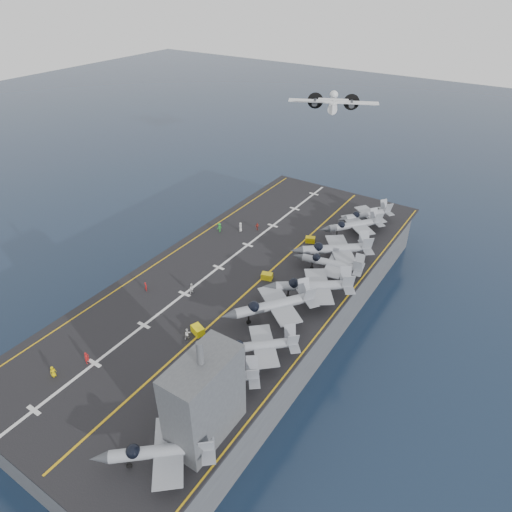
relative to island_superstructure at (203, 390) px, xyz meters
The scene contains 29 objects.
ground 38.02m from the island_superstructure, 116.57° to the left, with size 500.00×500.00×0.00m, color #142135.
hull 35.94m from the island_superstructure, 116.57° to the left, with size 36.00×90.00×10.00m, color #56595E.
flight_deck 34.41m from the island_superstructure, 116.57° to the left, with size 38.00×92.00×0.40m, color black.
foul_line 33.17m from the island_superstructure, 111.80° to the left, with size 0.35×90.00×0.02m, color gold.
landing_centerline 37.38m from the island_superstructure, 124.99° to the left, with size 0.50×90.00×0.02m, color silver.
deck_edge_port 44.50m from the island_superstructure, 136.85° to the left, with size 0.25×90.00×0.02m, color gold.
deck_edge_stbd 31.12m from the island_superstructure, 83.35° to the left, with size 0.25×90.00×0.02m, color gold.
island_superstructure is the anchor object (origin of this frame).
fighter_jet_0 8.13m from the island_superstructure, 104.13° to the right, with size 16.88×16.40×4.92m, color #8D949C, non-canonical shape.
fighter_jet_1 8.63m from the island_superstructure, 116.19° to the left, with size 15.92×15.08×4.61m, color gray, non-canonical shape.
fighter_jet_2 15.35m from the island_superstructure, 96.51° to the left, with size 16.03×15.70×4.68m, color #969EA5, non-canonical shape.
fighter_jet_3 24.17m from the island_superstructure, 100.75° to the left, with size 18.02×19.07×5.52m, color gray, non-canonical shape.
fighter_jet_4 32.01m from the island_superstructure, 92.77° to the left, with size 18.83×17.60×5.44m, color #90969E, non-canonical shape.
fighter_jet_5 40.57m from the island_superstructure, 92.99° to the left, with size 14.97×11.43×4.68m, color #8C939A, non-canonical shape.
fighter_jet_6 45.18m from the island_superstructure, 94.37° to the left, with size 19.06×18.20×5.53m, color #9DA7AE, non-canonical shape.
fighter_jet_7 56.70m from the island_superstructure, 94.53° to the left, with size 16.29×16.95×4.92m, color #9DA5AD, non-canonical shape.
fighter_jet_8 62.97m from the island_superstructure, 93.65° to the left, with size 14.82×15.74×4.55m, color #9197A0, non-canonical shape.
tow_cart_a 19.52m from the island_superstructure, 132.97° to the left, with size 2.52×2.07×1.30m, color yellow, non-canonical shape.
tow_cart_b 34.52m from the island_superstructure, 109.36° to the left, with size 2.29×1.81×1.21m, color yellow, non-canonical shape.
tow_cart_c 49.82m from the island_superstructure, 102.51° to the left, with size 2.34×1.96×1.20m, color #C6A909, non-canonical shape.
crew_0 25.20m from the island_superstructure, 168.68° to the right, with size 0.76×1.10×1.78m, color #D5BB06.
crew_1 32.94m from the island_superstructure, 148.10° to the left, with size 1.25×1.20×1.74m, color #B21919.
crew_2 29.75m from the island_superstructure, 133.64° to the left, with size 0.94×1.30×2.02m, color silver.
crew_3 51.11m from the island_superstructure, 125.39° to the left, with size 1.04×1.36×2.04m, color #1F8D28.
crew_4 52.23m from the island_superstructure, 116.20° to the left, with size 1.09×1.22×1.69m, color #A02B21.
crew_5 51.37m from the island_superstructure, 120.21° to the left, with size 1.42×1.48×2.06m, color silver.
crew_6 22.81m from the island_superstructure, behind, with size 0.84×1.23×2.01m, color #B21919.
crew_7 18.52m from the island_superstructure, 138.36° to the left, with size 1.16×1.40×2.01m, color silver.
transport_plane 97.55m from the island_superstructure, 106.82° to the left, with size 29.43×25.40×5.84m, color silver, non-canonical shape.
Camera 1 is at (39.98, -56.90, 59.69)m, focal length 32.00 mm.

